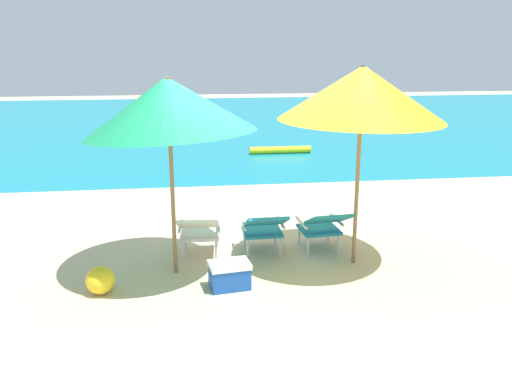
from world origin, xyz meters
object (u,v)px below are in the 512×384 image
(lounge_chair_right, at_px, (323,225))
(lounge_chair_left, at_px, (199,230))
(lounge_chair_center, at_px, (264,227))
(cooler_box, at_px, (230,275))
(beach_umbrella_left, at_px, (169,106))
(beach_ball, at_px, (100,280))
(swim_buoy, at_px, (280,150))
(beach_umbrella_right, at_px, (362,93))

(lounge_chair_right, bearing_deg, lounge_chair_left, 179.10)
(lounge_chair_center, height_order, cooler_box, lounge_chair_center)
(lounge_chair_right, distance_m, cooler_box, 1.65)
(beach_umbrella_left, distance_m, beach_ball, 2.15)
(swim_buoy, relative_size, beach_umbrella_left, 0.56)
(lounge_chair_center, xyz_separation_m, lounge_chair_right, (0.81, -0.02, 0.00))
(lounge_chair_left, height_order, lounge_chair_right, same)
(lounge_chair_right, relative_size, beach_ball, 2.80)
(lounge_chair_left, height_order, cooler_box, lounge_chair_left)
(cooler_box, bearing_deg, lounge_chair_left, 108.64)
(lounge_chair_left, relative_size, beach_ball, 2.79)
(lounge_chair_left, height_order, beach_umbrella_left, beach_umbrella_left)
(beach_umbrella_right, bearing_deg, lounge_chair_right, 130.47)
(lounge_chair_right, bearing_deg, beach_ball, -162.84)
(lounge_chair_center, distance_m, beach_umbrella_left, 2.09)
(lounge_chair_center, relative_size, lounge_chair_right, 0.96)
(lounge_chair_left, bearing_deg, swim_buoy, 71.46)
(beach_umbrella_right, bearing_deg, swim_buoy, 87.61)
(swim_buoy, distance_m, beach_umbrella_right, 7.53)
(beach_umbrella_left, xyz_separation_m, beach_umbrella_right, (2.30, 0.02, 0.11))
(lounge_chair_left, xyz_separation_m, lounge_chair_center, (0.86, -0.01, 0.00))
(lounge_chair_left, distance_m, lounge_chair_right, 1.67)
(lounge_chair_left, bearing_deg, beach_umbrella_left, -127.09)
(lounge_chair_left, height_order, beach_ball, lounge_chair_left)
(beach_ball, xyz_separation_m, cooler_box, (1.48, -0.04, -0.00))
(swim_buoy, relative_size, lounge_chair_center, 1.82)
(swim_buoy, height_order, lounge_chair_center, lounge_chair_center)
(lounge_chair_left, relative_size, lounge_chair_right, 1.00)
(cooler_box, bearing_deg, beach_ball, 178.26)
(swim_buoy, distance_m, lounge_chair_right, 6.89)
(beach_umbrella_right, relative_size, cooler_box, 4.94)
(swim_buoy, height_order, cooler_box, cooler_box)
(swim_buoy, xyz_separation_m, lounge_chair_right, (-0.62, -6.85, 0.31))
(swim_buoy, height_order, beach_umbrella_right, beach_umbrella_right)
(swim_buoy, distance_m, lounge_chair_center, 6.99)
(cooler_box, bearing_deg, lounge_chair_center, 59.91)
(swim_buoy, distance_m, cooler_box, 8.02)
(lounge_chair_center, distance_m, beach_ball, 2.22)
(beach_ball, bearing_deg, lounge_chair_center, 23.85)
(beach_umbrella_left, distance_m, beach_umbrella_right, 2.31)
(beach_ball, bearing_deg, beach_umbrella_left, 29.78)
(lounge_chair_right, xyz_separation_m, cooler_box, (-1.35, -0.92, -0.24))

